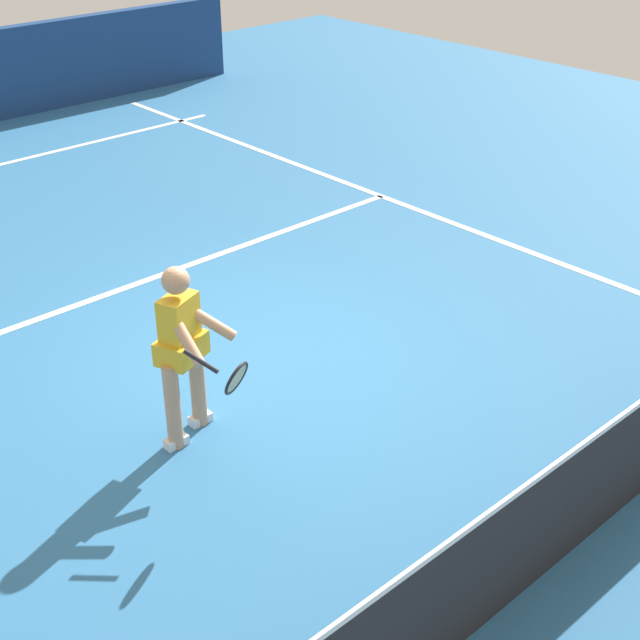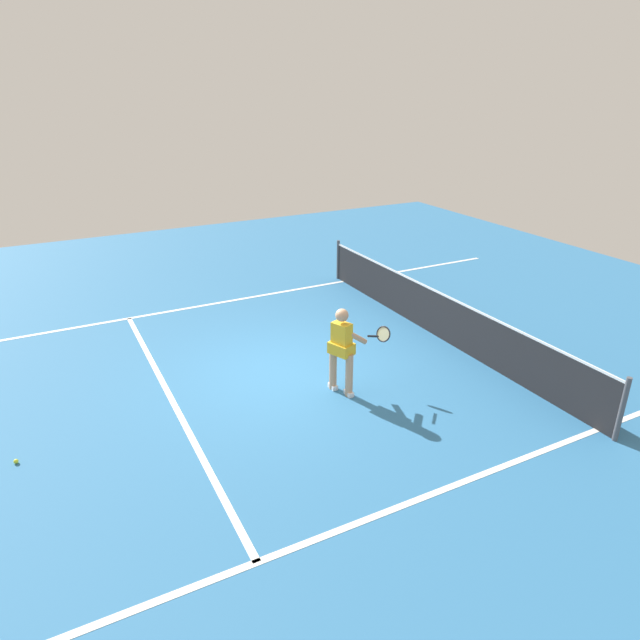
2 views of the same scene
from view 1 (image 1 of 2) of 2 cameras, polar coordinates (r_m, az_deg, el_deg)
ground_plane at (r=8.66m, az=-4.50°, el=-2.45°), size 24.18×24.18×0.00m
service_line_marking at (r=10.18m, az=-11.83°, el=2.13°), size 7.94×0.10×0.01m
sideline_left_marking at (r=11.23m, az=11.56°, el=4.82°), size 0.10×16.60×0.01m
court_net at (r=6.45m, az=15.80°, el=-10.79°), size 8.62×0.08×1.07m
tennis_player at (r=7.23m, az=-8.58°, el=-1.80°), size 0.66×1.10×1.55m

